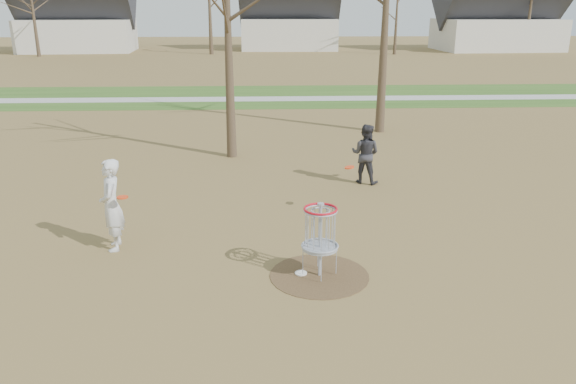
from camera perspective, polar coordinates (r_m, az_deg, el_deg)
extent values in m
plane|color=brown|center=(10.26, 3.20, -8.47)|extent=(160.00, 160.00, 0.00)
cube|color=#2D5119|center=(30.47, -0.70, 9.73)|extent=(160.00, 8.00, 0.01)
cube|color=#9E9E99|center=(29.48, -0.63, 9.46)|extent=(160.00, 1.50, 0.01)
cylinder|color=#47331E|center=(10.26, 3.20, -8.45)|extent=(1.80, 1.80, 0.01)
imported|color=silver|center=(11.51, -17.49, -1.28)|extent=(0.55, 0.74, 1.84)
imported|color=#313034|center=(15.36, 7.86, 3.86)|extent=(0.98, 0.90, 1.63)
cylinder|color=white|center=(10.29, 1.32, -8.23)|extent=(0.22, 0.22, 0.02)
cylinder|color=#FA3A0D|center=(12.76, 6.25, 2.51)|extent=(0.22, 0.22, 0.06)
cylinder|color=red|center=(11.13, -16.47, -0.51)|extent=(0.22, 0.22, 0.02)
cylinder|color=#9EA3AD|center=(9.97, 3.27, -5.01)|extent=(0.05, 0.05, 1.35)
cylinder|color=#9EA3AD|center=(10.02, 3.25, -5.67)|extent=(0.64, 0.64, 0.04)
torus|color=#9EA3AD|center=(9.76, 3.33, -1.92)|extent=(0.60, 0.60, 0.04)
torus|color=red|center=(9.75, 3.33, -1.72)|extent=(0.60, 0.60, 0.04)
cone|color=#382B1E|center=(17.65, -6.10, 15.48)|extent=(0.32, 0.32, 7.50)
cone|color=#382B1E|center=(21.57, 9.87, 17.19)|extent=(0.36, 0.36, 8.50)
cone|color=#382B1E|center=(58.98, -24.47, 16.30)|extent=(0.36, 0.36, 8.00)
cone|color=#382B1E|center=(57.32, -7.97, 18.19)|extent=(0.40, 0.40, 9.00)
cone|color=#382B1E|center=(57.59, 10.96, 17.04)|extent=(0.32, 0.32, 7.00)
cone|color=#382B1E|center=(64.05, 23.41, 16.71)|extent=(0.38, 0.38, 8.50)
cube|color=silver|center=(64.06, -20.51, 14.66)|extent=(11.46, 7.75, 3.20)
pyramid|color=#2D2D33|center=(63.99, -20.87, 17.66)|extent=(12.01, 7.79, 3.55)
cube|color=silver|center=(63.24, 0.16, 15.74)|extent=(10.24, 7.34, 3.20)
pyramid|color=#2D2D33|center=(63.17, 0.16, 18.80)|extent=(10.74, 7.36, 3.55)
cube|color=silver|center=(66.07, 20.37, 14.76)|extent=(12.40, 8.62, 3.20)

